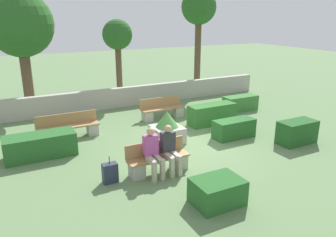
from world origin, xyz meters
The scene contains 18 objects.
ground_plane centered at (0.00, 0.00, 0.00)m, with size 60.00×60.00×0.00m, color #607F51.
perimeter_wall centered at (0.00, 5.67, 0.45)m, with size 14.70×0.30×0.91m.
bench_front centered at (-1.69, -1.18, 0.33)m, with size 1.75×0.48×0.85m.
bench_left_side centered at (0.62, 3.15, 0.33)m, with size 1.88×0.49×0.85m.
bench_right_side centered at (-3.34, 2.62, 0.34)m, with size 2.13×0.49×0.85m.
person_seated_man centered at (-1.40, -1.32, 0.73)m, with size 0.38×0.64×1.33m.
person_seated_woman centered at (-1.92, -1.31, 0.74)m, with size 0.38×0.64×1.34m.
hedge_block_near_left centered at (4.29, 2.61, 0.33)m, with size 1.61×0.62×0.66m.
hedge_block_near_right centered at (-1.18, -3.23, 0.30)m, with size 1.13×0.84×0.60m.
hedge_block_mid_left centered at (3.38, -1.42, 0.39)m, with size 1.32×0.67×0.78m.
hedge_block_mid_right centered at (2.02, 1.59, 0.40)m, with size 1.91×0.66×0.80m.
hedge_block_far_left centered at (1.84, -0.01, 0.33)m, with size 1.49×0.63×0.65m.
hedge_block_far_right centered at (-4.42, 1.40, 0.36)m, with size 2.07×0.84×0.72m.
planter_corner_left centered at (-0.45, 0.68, 0.48)m, with size 0.98×0.98×1.09m.
suitcase centered at (-3.05, -1.14, 0.26)m, with size 0.39×0.23×0.73m.
tree_leftmost centered at (-4.18, 6.51, 3.72)m, with size 2.69×2.69×5.14m.
tree_center_left centered at (0.09, 6.89, 3.10)m, with size 1.44×1.44×3.96m.
tree_center_right centered at (4.49, 6.61, 4.36)m, with size 1.83×1.83×5.45m.
Camera 1 is at (-5.24, -8.57, 4.17)m, focal length 35.00 mm.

